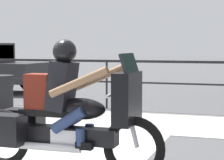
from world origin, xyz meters
TOP-DOWN VIEW (x-y plane):
  - sidewalk_band at (0.00, 3.40)m, footprint 44.00×2.40m
  - fence_railing at (0.00, 5.01)m, footprint 36.00×0.05m
  - motorcycle at (1.30, -0.37)m, footprint 2.49×0.76m
  - trash_bin at (-2.02, 3.40)m, footprint 0.62×0.62m

SIDE VIEW (x-z plane):
  - sidewalk_band at x=0.00m, z-range 0.00..0.01m
  - trash_bin at x=-2.02m, z-range 0.00..0.89m
  - motorcycle at x=1.30m, z-range -0.10..1.54m
  - fence_railing at x=0.00m, z-range 0.35..1.56m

